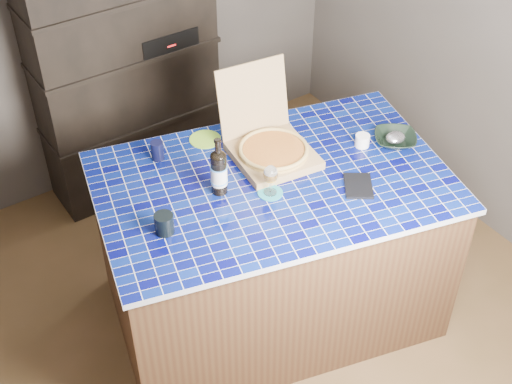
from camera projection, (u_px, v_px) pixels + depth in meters
room at (253, 143)px, 3.52m from camera, size 3.50×3.50×3.50m
shelving_unit at (126, 71)px, 4.71m from camera, size 1.20×0.41×1.80m
kitchen_island at (272, 248)px, 4.02m from camera, size 2.05×1.56×1.00m
pizza_box at (271, 147)px, 3.81m from camera, size 0.46×0.54×0.44m
mead_bottle at (219, 172)px, 3.54m from camera, size 0.09×0.09×0.33m
teal_trivet at (270, 193)px, 3.61m from camera, size 0.13×0.13×0.01m
wine_glass at (271, 175)px, 3.53m from camera, size 0.07×0.07×0.17m
tumbler at (164, 224)px, 3.36m from camera, size 0.09×0.09×0.10m
dvd_case at (358, 186)px, 3.64m from camera, size 0.22×0.24×0.02m
bowl at (395, 139)px, 3.92m from camera, size 0.32×0.32×0.06m
foil_contents at (395, 137)px, 3.91m from camera, size 0.12×0.10×0.05m
white_jar at (362, 141)px, 3.90m from camera, size 0.08×0.08×0.07m
navy_cup at (157, 151)px, 3.80m from camera, size 0.07×0.07×0.11m
green_trivet at (205, 139)px, 3.96m from camera, size 0.18×0.18×0.01m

